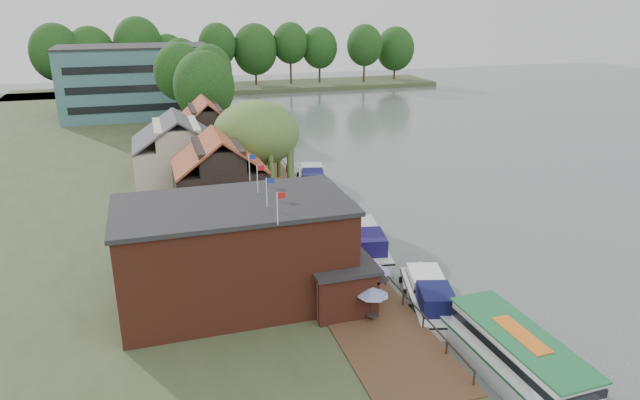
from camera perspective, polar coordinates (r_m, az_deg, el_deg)
ground at (r=46.60m, az=11.56°, el=-7.48°), size 260.00×260.00×0.00m
land_bank at (r=74.55m, az=-23.50°, el=2.02°), size 50.00×140.00×1.00m
quay_deck at (r=51.80m, az=-1.47°, el=-2.96°), size 6.00×50.00×0.10m
quay_rail at (r=52.80m, az=1.21°, el=-1.98°), size 0.20×49.00×1.00m
pub at (r=39.27m, az=-5.61°, el=-4.93°), size 20.00×11.00×7.30m
hotel_block at (r=107.01m, az=-17.95°, el=11.23°), size 25.40×12.40×12.30m
cottage_a at (r=52.81m, az=-10.03°, el=2.04°), size 8.60×7.60×8.50m
cottage_b at (r=62.18m, az=-14.00°, el=4.40°), size 9.60×8.60×8.50m
cottage_c at (r=71.19m, az=-11.27°, el=6.48°), size 7.60×7.60×8.50m
willow at (r=57.96m, az=-6.32°, el=4.77°), size 8.60×8.60×10.43m
umbrella_0 at (r=37.42m, az=5.26°, el=-10.29°), size 2.08×2.08×2.38m
umbrella_1 at (r=40.38m, az=5.52°, el=-7.93°), size 2.20×2.20×2.38m
umbrella_2 at (r=42.21m, az=3.23°, el=-6.59°), size 2.39×2.39×2.38m
umbrella_3 at (r=45.24m, az=1.48°, el=-4.70°), size 2.10×2.10×2.38m
umbrella_4 at (r=46.47m, az=1.15°, el=-4.02°), size 2.45×2.45×2.38m
umbrella_5 at (r=50.54m, az=0.52°, el=-2.02°), size 2.11×2.11×2.38m
cruiser_0 at (r=41.52m, az=10.91°, el=-9.08°), size 5.81×10.46×2.42m
cruiser_1 at (r=49.24m, az=4.49°, el=-3.91°), size 5.37×11.19×2.64m
cruiser_2 at (r=56.47m, az=2.27°, el=-0.96°), size 3.54×9.41×2.21m
cruiser_3 at (r=66.09m, az=-0.78°, el=2.30°), size 5.89×11.09×2.59m
tour_boat at (r=35.26m, az=19.92°, el=-15.06°), size 4.37×13.89×3.00m
swan at (r=36.22m, az=17.60°, el=-16.23°), size 0.44×0.44×0.44m
bank_tree_0 at (r=80.13m, az=-11.42°, el=9.70°), size 8.20×8.20×13.45m
bank_tree_1 at (r=87.43m, az=-13.72°, el=10.52°), size 7.33×7.33×14.02m
bank_tree_2 at (r=95.76m, az=-10.92°, el=11.18°), size 7.32×7.32×13.11m
bank_tree_3 at (r=117.18m, az=-12.31°, el=12.22°), size 7.02×7.02×11.76m
bank_tree_4 at (r=121.17m, az=-15.60°, el=11.90°), size 6.07×6.07×10.57m
bank_tree_5 at (r=129.17m, az=-13.67°, el=12.83°), size 8.49×8.49×12.05m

